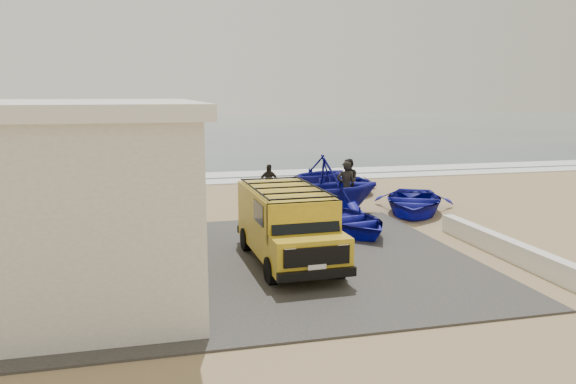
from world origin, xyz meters
TOP-DOWN VIEW (x-y plane):
  - ground at (0.00, 0.00)m, footprint 160.00×160.00m
  - slab at (-2.00, -2.00)m, footprint 12.00×10.00m
  - ocean at (0.00, 56.00)m, footprint 180.00×88.00m
  - surf_line at (0.00, 12.00)m, footprint 180.00×1.60m
  - surf_wash at (0.00, 14.50)m, footprint 180.00×2.20m
  - building at (-7.50, -2.00)m, footprint 8.40×9.40m
  - parapet at (5.00, -3.00)m, footprint 0.35×6.00m
  - van at (-0.95, -2.11)m, footprint 2.03×4.79m
  - boat_near_left at (1.68, 0.59)m, footprint 3.60×4.51m
  - boat_near_right at (5.19, 2.86)m, footprint 4.77×5.31m
  - boat_mid_left at (2.04, 3.25)m, footprint 4.73×4.30m
  - boat_mid_right at (4.55, 7.56)m, footprint 3.31×4.13m
  - boat_far_left at (3.00, 7.93)m, footprint 4.26×4.09m
  - fisherman_front at (2.82, 3.80)m, footprint 0.77×0.57m
  - fisherman_middle at (3.56, 5.52)m, footprint 0.75×0.93m
  - fisherman_back at (0.44, 6.78)m, footprint 0.94×0.49m

SIDE VIEW (x-z plane):
  - ground at x=0.00m, z-range 0.00..0.00m
  - ocean at x=0.00m, z-range 0.00..0.01m
  - surf_wash at x=0.00m, z-range 0.00..0.04m
  - slab at x=-2.00m, z-range 0.00..0.05m
  - surf_line at x=0.00m, z-range 0.00..0.06m
  - parapet at x=5.00m, z-range 0.00..0.55m
  - boat_mid_right at x=4.55m, z-range 0.00..0.76m
  - boat_near_left at x=1.68m, z-range 0.00..0.83m
  - boat_near_right at x=5.19m, z-range 0.00..0.91m
  - fisherman_back at x=0.44m, z-range 0.00..1.53m
  - boat_far_left at x=3.00m, z-range 0.00..1.74m
  - fisherman_middle at x=3.56m, z-range 0.00..1.81m
  - fisherman_front at x=2.82m, z-range 0.00..1.94m
  - boat_mid_left at x=2.04m, z-range 0.00..2.15m
  - van at x=-0.95m, z-range 0.08..2.11m
  - building at x=-7.50m, z-range 0.01..4.31m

